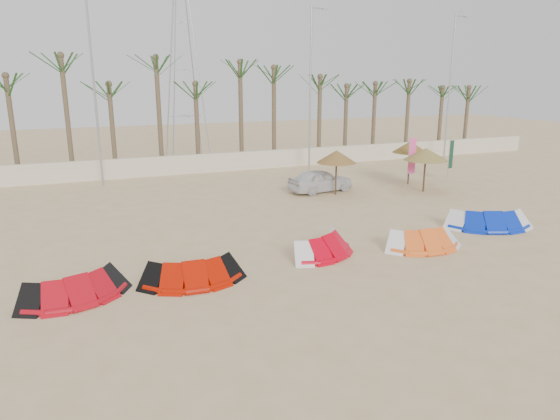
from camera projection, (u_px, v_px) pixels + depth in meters
name	position (u px, v px, depth m)	size (l,w,h in m)	color
ground	(356.00, 300.00, 14.93)	(120.00, 120.00, 0.00)	#D4B78C
boundary_wall	(192.00, 164.00, 34.43)	(60.00, 0.30, 1.30)	beige
palm_line	(193.00, 77.00, 34.52)	(52.00, 4.00, 7.70)	brown
lamp_b	(95.00, 89.00, 29.14)	(1.25, 0.14, 11.00)	#A5A8AD
lamp_c	(311.00, 88.00, 34.27)	(1.25, 0.14, 11.00)	#A5A8AD
lamp_d	(450.00, 86.00, 38.67)	(1.25, 0.14, 11.00)	#A5A8AD
pylon	(188.00, 160.00, 40.33)	(3.00, 3.00, 14.00)	#A5A8AD
kite_red_left	(75.00, 284.00, 15.02)	(3.53, 2.31, 0.90)	#B10814
kite_red_mid	(191.00, 268.00, 16.24)	(3.35, 1.65, 0.90)	#AC0F00
kite_red_right	(321.00, 243.00, 18.76)	(3.49, 2.56, 0.90)	red
kite_orange	(419.00, 237.00, 19.46)	(3.20, 1.76, 0.90)	orange
kite_blue	(484.00, 217.00, 22.15)	(4.06, 2.67, 0.90)	#0726B7
parasol_left	(337.00, 157.00, 27.77)	(2.24, 2.24, 2.52)	#4C331E
parasol_mid	(426.00, 154.00, 28.52)	(2.53, 2.53, 2.54)	#4C331E
parasol_right	(410.00, 147.00, 30.53)	(2.17, 2.17, 2.67)	#4C331E
flag_pink	(411.00, 157.00, 29.17)	(0.45, 0.11, 3.22)	#A5A8AD
flag_green	(451.00, 156.00, 31.61)	(0.45, 0.13, 2.75)	#A5A8AD
car	(321.00, 180.00, 28.88)	(1.56, 3.88, 1.32)	silver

